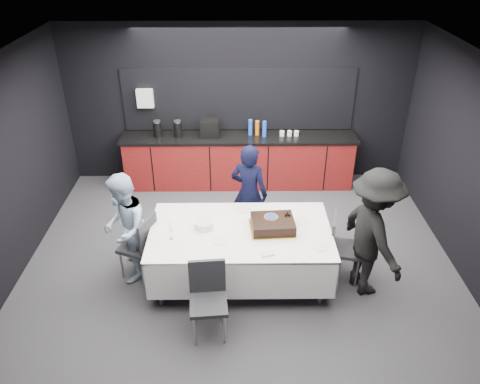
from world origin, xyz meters
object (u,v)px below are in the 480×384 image
chair_left (142,243)px  chair_right (341,243)px  person_left (125,229)px  person_center (249,193)px  party_table (240,239)px  plate_stack (204,224)px  chair_near (208,293)px  person_right (373,233)px  champagne_flute (170,228)px  cake_assembly (273,224)px

chair_left → chair_right: same height
person_left → person_center: bearing=112.8°
party_table → person_center: size_ratio=1.51×
party_table → plate_stack: size_ratio=9.53×
person_center → chair_left: bearing=53.3°
chair_near → person_right: bearing=18.8°
chair_left → chair_near: same height
chair_right → chair_near: 1.94m
chair_near → person_right: 2.14m
person_left → person_right: size_ratio=0.88×
chair_right → person_center: size_ratio=0.60×
champagne_flute → person_right: person_right is taller
champagne_flute → chair_right: 2.23m
person_left → person_right: person_right is taller
plate_stack → champagne_flute: (-0.39, -0.24, 0.11)m
plate_stack → person_left: bearing=179.3°
party_table → person_center: bearing=81.8°
party_table → cake_assembly: 0.47m
plate_stack → person_right: size_ratio=0.14×
plate_stack → champagne_flute: champagne_flute is taller
person_right → champagne_flute: bearing=70.2°
chair_left → chair_right: size_ratio=1.00×
chair_left → chair_near: 1.33m
chair_near → chair_left: bearing=133.3°
champagne_flute → person_left: (-0.63, 0.25, -0.18)m
person_right → chair_left: bearing=65.4°
plate_stack → chair_left: (-0.82, 0.01, -0.30)m
chair_near → person_center: (0.51, 1.83, 0.23)m
party_table → chair_right: chair_right is taller
plate_stack → person_right: (2.09, -0.27, 0.04)m
cake_assembly → person_right: 1.24m
party_table → cake_assembly: size_ratio=3.82×
party_table → cake_assembly: (0.41, 0.03, 0.21)m
chair_right → person_right: 0.52m
champagne_flute → person_center: 1.51m
plate_stack → chair_right: bearing=-0.6°
plate_stack → chair_near: chair_near is taller
chair_near → person_right: (2.00, 0.68, 0.33)m
person_center → person_right: size_ratio=0.89×
chair_left → person_center: size_ratio=0.60×
person_left → person_right: 3.13m
person_left → chair_right: bearing=84.2°
chair_left → person_center: bearing=31.2°
person_center → person_right: person_right is taller
champagne_flute → person_center: (1.00, 1.12, -0.17)m
cake_assembly → person_right: bearing=-11.2°
cake_assembly → person_left: (-1.90, 0.04, -0.09)m
person_center → person_left: 1.84m
champagne_flute → person_left: 0.70m
plate_stack → chair_left: bearing=179.0°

